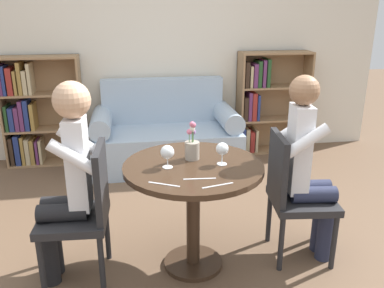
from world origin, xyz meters
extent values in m
plane|color=brown|center=(0.00, 0.00, 0.00)|extent=(16.00, 16.00, 0.00)
cube|color=silver|center=(0.00, 2.34, 1.35)|extent=(5.20, 0.05, 2.70)
cylinder|color=#382619|center=(0.00, 0.00, 0.73)|extent=(0.90, 0.90, 0.03)
cylinder|color=#382619|center=(0.00, 0.00, 0.37)|extent=(0.09, 0.09, 0.68)
cylinder|color=#382619|center=(0.00, 0.00, 0.01)|extent=(0.40, 0.40, 0.03)
cube|color=#9EB2C6|center=(0.00, 1.86, 0.21)|extent=(1.58, 0.80, 0.42)
cube|color=#9EB2C6|center=(0.00, 2.18, 0.67)|extent=(1.36, 0.16, 0.50)
cylinder|color=#9EB2C6|center=(-0.68, 1.86, 0.53)|extent=(0.22, 0.72, 0.22)
cylinder|color=#9EB2C6|center=(0.68, 1.86, 0.53)|extent=(0.22, 0.72, 0.22)
cube|color=#93704C|center=(-1.31, 2.28, 0.60)|extent=(0.84, 0.02, 1.19)
cube|color=#93704C|center=(-1.72, 2.15, 0.60)|extent=(0.02, 0.28, 1.19)
cube|color=#93704C|center=(-0.90, 2.15, 0.60)|extent=(0.02, 0.28, 1.19)
cube|color=#93704C|center=(-1.31, 2.15, 0.01)|extent=(0.79, 0.28, 0.02)
cube|color=#93704C|center=(-1.31, 2.15, 0.40)|extent=(0.79, 0.28, 0.02)
cube|color=#93704C|center=(-1.31, 2.15, 0.79)|extent=(0.79, 0.28, 0.02)
cube|color=#93704C|center=(-1.31, 2.15, 1.18)|extent=(0.79, 0.28, 0.02)
cube|color=#332319|center=(-1.67, 2.14, 0.18)|extent=(0.04, 0.23, 0.31)
cube|color=navy|center=(-1.61, 2.14, 0.19)|extent=(0.05, 0.23, 0.33)
cube|color=olive|center=(-1.56, 2.14, 0.18)|extent=(0.03, 0.23, 0.32)
cube|color=tan|center=(-1.51, 2.14, 0.17)|extent=(0.05, 0.23, 0.29)
cube|color=olive|center=(-1.46, 2.14, 0.16)|extent=(0.04, 0.23, 0.28)
cube|color=#602D5B|center=(-1.41, 2.14, 0.15)|extent=(0.03, 0.23, 0.26)
cube|color=tan|center=(-1.37, 2.14, 0.16)|extent=(0.03, 0.23, 0.27)
cube|color=#234723|center=(-1.68, 2.14, 0.55)|extent=(0.03, 0.23, 0.27)
cube|color=navy|center=(-1.63, 2.14, 0.54)|extent=(0.05, 0.23, 0.25)
cube|color=#602D5B|center=(-1.57, 2.14, 0.54)|extent=(0.04, 0.23, 0.26)
cube|color=#602D5B|center=(-1.52, 2.14, 0.57)|extent=(0.04, 0.23, 0.32)
cube|color=navy|center=(-1.47, 2.14, 0.58)|extent=(0.05, 0.23, 0.33)
cube|color=olive|center=(-1.41, 2.14, 0.56)|extent=(0.04, 0.23, 0.29)
cube|color=#602D5B|center=(-1.68, 2.14, 0.96)|extent=(0.03, 0.23, 0.31)
cube|color=navy|center=(-1.65, 2.14, 0.96)|extent=(0.03, 0.23, 0.30)
cube|color=maroon|center=(-1.59, 2.14, 0.94)|extent=(0.05, 0.23, 0.28)
cube|color=olive|center=(-1.54, 2.14, 0.93)|extent=(0.03, 0.23, 0.25)
cube|color=olive|center=(-1.49, 2.14, 0.97)|extent=(0.04, 0.23, 0.34)
cube|color=tan|center=(-1.44, 2.14, 0.93)|extent=(0.04, 0.23, 0.25)
cube|color=tan|center=(-1.39, 2.14, 0.97)|extent=(0.03, 0.23, 0.32)
cube|color=#93704C|center=(1.31, 2.28, 0.60)|extent=(0.84, 0.02, 1.19)
cube|color=#93704C|center=(0.90, 2.15, 0.60)|extent=(0.02, 0.28, 1.19)
cube|color=#93704C|center=(1.72, 2.15, 0.60)|extent=(0.02, 0.28, 1.19)
cube|color=#93704C|center=(1.31, 2.15, 0.01)|extent=(0.79, 0.28, 0.02)
cube|color=#93704C|center=(1.31, 2.15, 0.40)|extent=(0.79, 0.28, 0.02)
cube|color=#93704C|center=(1.31, 2.15, 0.79)|extent=(0.79, 0.28, 0.02)
cube|color=#93704C|center=(1.31, 2.15, 1.18)|extent=(0.79, 0.28, 0.02)
cube|color=navy|center=(0.94, 2.14, 0.17)|extent=(0.03, 0.23, 0.30)
cube|color=tan|center=(0.99, 2.14, 0.16)|extent=(0.04, 0.23, 0.28)
cube|color=maroon|center=(1.05, 2.14, 0.15)|extent=(0.05, 0.23, 0.25)
cube|color=tan|center=(1.10, 2.14, 0.16)|extent=(0.03, 0.23, 0.27)
cube|color=#332319|center=(0.95, 2.14, 0.55)|extent=(0.05, 0.23, 0.28)
cube|color=#602D5B|center=(1.00, 2.14, 0.58)|extent=(0.04, 0.23, 0.33)
cube|color=maroon|center=(1.05, 2.14, 0.57)|extent=(0.05, 0.23, 0.32)
cube|color=navy|center=(1.10, 2.14, 0.56)|extent=(0.03, 0.23, 0.30)
cube|color=#332319|center=(0.95, 2.14, 0.95)|extent=(0.05, 0.23, 0.29)
cube|color=tan|center=(1.00, 2.14, 0.92)|extent=(0.03, 0.23, 0.24)
cube|color=#602D5B|center=(1.05, 2.14, 0.94)|extent=(0.05, 0.23, 0.27)
cube|color=#234723|center=(1.10, 2.14, 0.95)|extent=(0.04, 0.23, 0.30)
cube|color=#602D5B|center=(1.15, 2.14, 0.96)|extent=(0.04, 0.23, 0.31)
cube|color=#234723|center=(1.20, 2.14, 0.96)|extent=(0.04, 0.23, 0.32)
cylinder|color=#232326|center=(-0.93, 0.19, 0.20)|extent=(0.04, 0.04, 0.40)
cylinder|color=#232326|center=(-0.95, -0.17, 0.20)|extent=(0.04, 0.04, 0.40)
cylinder|color=#232326|center=(-0.58, 0.17, 0.20)|extent=(0.04, 0.04, 0.40)
cylinder|color=#232326|center=(-0.60, -0.19, 0.20)|extent=(0.04, 0.04, 0.40)
cube|color=#232326|center=(-0.77, 0.00, 0.42)|extent=(0.44, 0.44, 0.05)
cube|color=#232326|center=(-0.58, -0.01, 0.68)|extent=(0.06, 0.38, 0.45)
cylinder|color=#232326|center=(0.92, -0.19, 0.20)|extent=(0.04, 0.04, 0.40)
cylinder|color=#232326|center=(0.96, 0.17, 0.20)|extent=(0.04, 0.04, 0.40)
cylinder|color=#232326|center=(0.57, -0.15, 0.20)|extent=(0.04, 0.04, 0.40)
cylinder|color=#232326|center=(0.61, 0.21, 0.20)|extent=(0.04, 0.04, 0.40)
cube|color=#232326|center=(0.77, 0.01, 0.42)|extent=(0.46, 0.46, 0.05)
cube|color=#232326|center=(0.58, 0.03, 0.68)|extent=(0.08, 0.38, 0.45)
cylinder|color=black|center=(-0.92, 0.07, 0.23)|extent=(0.11, 0.11, 0.45)
cylinder|color=black|center=(-0.93, -0.04, 0.23)|extent=(0.11, 0.11, 0.45)
cylinder|color=black|center=(-0.81, 0.06, 0.50)|extent=(0.31, 0.13, 0.11)
cylinder|color=black|center=(-0.82, -0.05, 0.50)|extent=(0.31, 0.13, 0.11)
cube|color=white|center=(-0.71, 0.00, 0.79)|extent=(0.13, 0.21, 0.57)
cylinder|color=white|center=(-0.70, 0.14, 0.89)|extent=(0.29, 0.09, 0.23)
cylinder|color=white|center=(-0.71, -0.13, 0.89)|extent=(0.29, 0.09, 0.23)
sphere|color=tan|center=(-0.71, 0.00, 1.19)|extent=(0.22, 0.22, 0.22)
cylinder|color=#282D47|center=(0.92, -0.07, 0.23)|extent=(0.11, 0.11, 0.45)
cylinder|color=#282D47|center=(0.93, 0.04, 0.23)|extent=(0.11, 0.11, 0.45)
cylinder|color=#282D47|center=(0.81, -0.06, 0.50)|extent=(0.31, 0.14, 0.11)
cylinder|color=#282D47|center=(0.82, 0.05, 0.50)|extent=(0.31, 0.14, 0.11)
cube|color=white|center=(0.71, 0.01, 0.80)|extent=(0.14, 0.21, 0.60)
cylinder|color=white|center=(0.69, -0.12, 0.91)|extent=(0.29, 0.10, 0.23)
cylinder|color=white|center=(0.72, 0.14, 0.91)|extent=(0.29, 0.10, 0.23)
sphere|color=#936B4C|center=(0.71, 0.01, 1.20)|extent=(0.19, 0.19, 0.19)
cylinder|color=white|center=(-0.17, -0.02, 0.75)|extent=(0.06, 0.06, 0.00)
cylinder|color=white|center=(-0.17, -0.02, 0.78)|extent=(0.01, 0.01, 0.06)
sphere|color=white|center=(-0.17, -0.02, 0.85)|extent=(0.09, 0.09, 0.09)
sphere|color=beige|center=(-0.17, -0.02, 0.84)|extent=(0.06, 0.06, 0.06)
cylinder|color=white|center=(0.18, -0.03, 0.75)|extent=(0.06, 0.06, 0.00)
cylinder|color=white|center=(0.18, -0.03, 0.78)|extent=(0.01, 0.01, 0.07)
sphere|color=white|center=(0.18, -0.03, 0.85)|extent=(0.08, 0.08, 0.08)
cylinder|color=#9E9384|center=(0.01, 0.10, 0.80)|extent=(0.10, 0.10, 0.12)
cylinder|color=#4C7A42|center=(0.01, 0.10, 0.91)|extent=(0.01, 0.01, 0.09)
sphere|color=silver|center=(0.01, 0.10, 0.95)|extent=(0.04, 0.04, 0.04)
cylinder|color=#4C7A42|center=(0.02, 0.10, 0.92)|extent=(0.00, 0.01, 0.11)
sphere|color=#D16684|center=(0.02, 0.10, 0.98)|extent=(0.04, 0.04, 0.04)
cylinder|color=#4C7A42|center=(0.01, 0.10, 0.92)|extent=(0.01, 0.01, 0.12)
sphere|color=#D16684|center=(0.01, 0.10, 0.98)|extent=(0.04, 0.04, 0.04)
cylinder|color=#4C7A42|center=(-0.01, 0.10, 0.90)|extent=(0.01, 0.01, 0.07)
sphere|color=#D16684|center=(-0.01, 0.10, 0.93)|extent=(0.04, 0.04, 0.04)
cylinder|color=#4C7A42|center=(0.02, 0.12, 0.89)|extent=(0.00, 0.01, 0.06)
sphere|color=#9E70B2|center=(0.02, 0.12, 0.93)|extent=(0.04, 0.04, 0.04)
cube|color=silver|center=(-0.21, -0.27, 0.75)|extent=(0.17, 0.10, 0.00)
cube|color=silver|center=(0.00, -0.23, 0.75)|extent=(0.19, 0.03, 0.00)
cube|color=silver|center=(0.08, -0.33, 0.75)|extent=(0.19, 0.05, 0.00)
camera|label=1|loc=(-0.38, -2.35, 1.71)|focal=38.00mm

